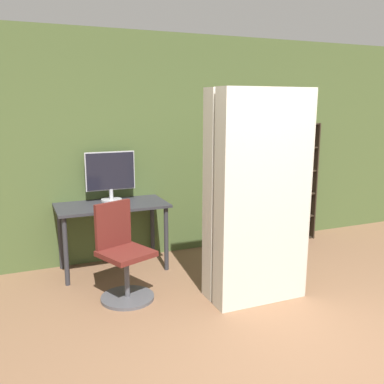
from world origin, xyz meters
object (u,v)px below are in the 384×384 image
(monitor, at_px, (110,174))
(office_chair, at_px, (123,260))
(bookshelf, at_px, (276,183))
(mattress_far, at_px, (250,194))
(mattress_near, at_px, (264,199))

(monitor, height_order, office_chair, monitor)
(bookshelf, bearing_deg, mattress_far, -132.37)
(office_chair, xyz_separation_m, bookshelf, (2.39, 0.97, 0.42))
(mattress_near, bearing_deg, monitor, 125.45)
(monitor, bearing_deg, bookshelf, 0.49)
(bookshelf, xyz_separation_m, mattress_far, (-1.19, -1.30, 0.20))
(bookshelf, relative_size, mattress_near, 0.80)
(mattress_far, bearing_deg, bookshelf, 47.63)
(monitor, distance_m, mattress_near, 1.88)
(monitor, height_order, mattress_far, mattress_far)
(bookshelf, bearing_deg, mattress_near, -127.44)
(office_chair, distance_m, bookshelf, 2.61)
(office_chair, relative_size, mattress_near, 0.47)
(monitor, bearing_deg, mattress_far, -49.63)
(office_chair, height_order, mattress_near, mattress_near)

